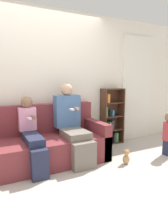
# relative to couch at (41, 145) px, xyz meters

# --- Properties ---
(ground_plane) EXTENTS (14.00, 14.00, 0.00)m
(ground_plane) POSITION_rel_couch_xyz_m (0.11, -0.55, -0.29)
(ground_plane) COLOR #BCB2A8
(back_wall) EXTENTS (10.00, 0.06, 2.55)m
(back_wall) POSITION_rel_couch_xyz_m (0.11, 0.46, 0.98)
(back_wall) COLOR silver
(back_wall) RESTS_ON ground_plane
(curtain_panel) EXTENTS (0.79, 0.04, 2.25)m
(curtain_panel) POSITION_rel_couch_xyz_m (2.31, 0.41, 0.83)
(curtain_panel) COLOR silver
(curtain_panel) RESTS_ON ground_plane
(couch) EXTENTS (2.08, 0.88, 0.91)m
(couch) POSITION_rel_couch_xyz_m (0.00, 0.00, 0.00)
(couch) COLOR maroon
(couch) RESTS_ON ground_plane
(adult_seated) EXTENTS (0.43, 0.82, 1.27)m
(adult_seated) POSITION_rel_couch_xyz_m (0.50, -0.10, 0.35)
(adult_seated) COLOR #70665B
(adult_seated) RESTS_ON ground_plane
(child_seated) EXTENTS (0.27, 0.84, 1.07)m
(child_seated) POSITION_rel_couch_xyz_m (-0.17, -0.15, 0.24)
(child_seated) COLOR #232842
(child_seated) RESTS_ON ground_plane
(bookshelf) EXTENTS (0.47, 0.23, 1.15)m
(bookshelf) POSITION_rel_couch_xyz_m (1.58, 0.33, 0.24)
(bookshelf) COLOR #4C2D1E
(bookshelf) RESTS_ON ground_plane
(teddy_bear) EXTENTS (0.12, 0.10, 0.24)m
(teddy_bear) POSITION_rel_couch_xyz_m (1.18, -0.67, -0.18)
(teddy_bear) COLOR tan
(teddy_bear) RESTS_ON ground_plane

